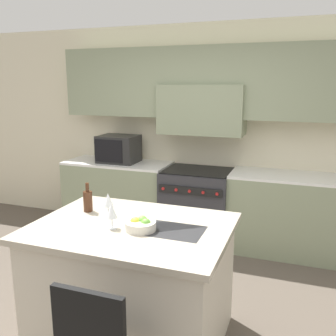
{
  "coord_description": "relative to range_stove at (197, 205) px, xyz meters",
  "views": [
    {
      "loc": [
        1.19,
        -2.4,
        1.96
      ],
      "look_at": [
        0.02,
        0.81,
        1.19
      ],
      "focal_mm": 40.0,
      "sensor_mm": 36.0,
      "label": 1
    }
  ],
  "objects": [
    {
      "name": "ground_plane",
      "position": [
        -0.0,
        -1.95,
        -0.46
      ],
      "size": [
        10.0,
        10.0,
        0.0
      ],
      "primitive_type": "plane",
      "color": "brown"
    },
    {
      "name": "back_cabinetry",
      "position": [
        -0.0,
        0.27,
        1.14
      ],
      "size": [
        10.0,
        0.46,
        2.7
      ],
      "color": "beige",
      "rests_on": "ground_plane"
    },
    {
      "name": "back_counter",
      "position": [
        -0.0,
        0.02,
        0.01
      ],
      "size": [
        3.65,
        0.62,
        0.94
      ],
      "color": "gray",
      "rests_on": "ground_plane"
    },
    {
      "name": "range_stove",
      "position": [
        0.0,
        0.0,
        0.0
      ],
      "size": [
        0.83,
        0.7,
        0.92
      ],
      "color": "#2D2D33",
      "rests_on": "ground_plane"
    },
    {
      "name": "microwave",
      "position": [
        -1.1,
        0.02,
        0.66
      ],
      "size": [
        0.51,
        0.4,
        0.36
      ],
      "color": "black",
      "rests_on": "back_counter"
    },
    {
      "name": "kitchen_island",
      "position": [
        0.04,
        -2.0,
        0.01
      ],
      "size": [
        1.45,
        1.09,
        0.94
      ],
      "color": "beige",
      "rests_on": "ground_plane"
    },
    {
      "name": "wine_bottle",
      "position": [
        -0.42,
        -1.84,
        0.57
      ],
      "size": [
        0.07,
        0.07,
        0.24
      ],
      "color": "#422314",
      "rests_on": "kitchen_island"
    },
    {
      "name": "wine_glass_near",
      "position": [
        -0.06,
        -2.11,
        0.6
      ],
      "size": [
        0.08,
        0.08,
        0.19
      ],
      "color": "white",
      "rests_on": "kitchen_island"
    },
    {
      "name": "wine_glass_far",
      "position": [
        -0.21,
        -1.88,
        0.6
      ],
      "size": [
        0.08,
        0.08,
        0.19
      ],
      "color": "white",
      "rests_on": "kitchen_island"
    },
    {
      "name": "fruit_bowl",
      "position": [
        0.15,
        -2.06,
        0.52
      ],
      "size": [
        0.22,
        0.22,
        0.1
      ],
      "color": "silver",
      "rests_on": "kitchen_island"
    }
  ]
}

